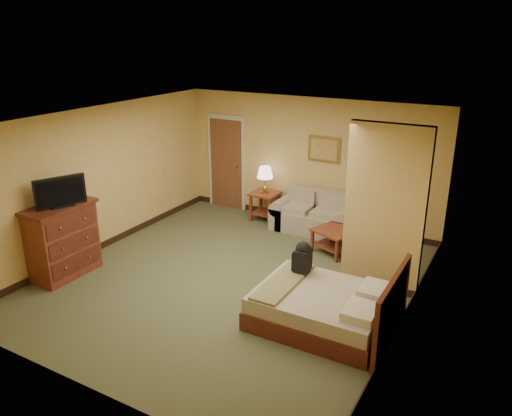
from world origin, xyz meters
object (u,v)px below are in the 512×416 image
Objects in this scene: dresser at (63,240)px; loveseat at (313,218)px; bed at (326,307)px; coffee_table at (336,236)px.

loveseat is at bearing 53.09° from dresser.
coffee_table is at bearing 107.78° from bed.
loveseat is 1.85× the size of coffee_table.
dresser reaches higher than loveseat.
dresser is 0.65× the size of bed.
bed is at bearing -63.98° from loveseat.
loveseat is at bearing 135.23° from coffee_table.
loveseat is 4.70m from dresser.
coffee_table is 0.72× the size of dresser.
coffee_table is 4.67m from dresser.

